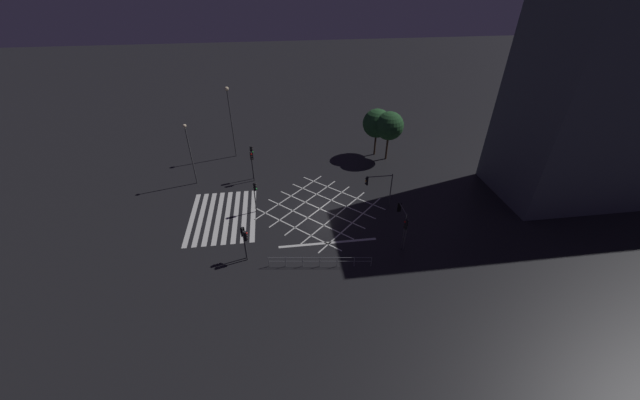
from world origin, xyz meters
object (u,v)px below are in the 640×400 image
object	(u,v)px
traffic_light_ne_cross	(406,229)
street_lamp_east	(189,147)
traffic_light_sw_cross	(252,156)
traffic_light_ne_main	(401,216)
traffic_light_median_south	(255,191)
street_tree_near	(377,123)
street_tree_far	(389,126)
traffic_light_se_main	(243,236)
traffic_light_se_cross	(246,240)
street_lamp_west	(230,110)
traffic_light_median_north	(377,184)
traffic_light_sw_main	(252,161)

from	to	relation	value
traffic_light_ne_cross	street_lamp_east	xyz separation A→B (m)	(-14.88, -20.71, 2.33)
traffic_light_sw_cross	traffic_light_ne_main	distance (m)	19.51
traffic_light_median_south	traffic_light_ne_cross	size ratio (longest dim) A/B	1.05
street_tree_near	street_tree_far	xyz separation A→B (m)	(1.50, 1.20, 0.17)
traffic_light_ne_main	traffic_light_median_south	bearing A→B (deg)	63.59
traffic_light_se_main	street_lamp_east	distance (m)	15.59
traffic_light_median_south	traffic_light_se_main	size ratio (longest dim) A/B	1.06
traffic_light_se_cross	street_lamp_west	xyz separation A→B (m)	(-21.07, -2.35, 4.27)
traffic_light_ne_cross	street_lamp_west	xyz separation A→B (m)	(-21.61, -16.45, 4.10)
traffic_light_median_north	street_tree_far	world-z (taller)	street_tree_far
traffic_light_median_north	street_lamp_east	bearing A→B (deg)	-21.34
traffic_light_sw_cross	traffic_light_se_main	world-z (taller)	traffic_light_sw_cross
traffic_light_sw_cross	street_lamp_east	bearing A→B (deg)	-178.68
traffic_light_se_main	traffic_light_ne_cross	world-z (taller)	traffic_light_ne_cross
street_lamp_east	traffic_light_sw_cross	bearing A→B (deg)	91.32
traffic_light_median_south	traffic_light_sw_cross	bearing A→B (deg)	93.71
traffic_light_ne_main	traffic_light_se_main	distance (m)	14.27
traffic_light_median_south	traffic_light_se_cross	bearing A→B (deg)	-95.35
traffic_light_median_north	street_tree_near	size ratio (longest dim) A/B	0.62
street_lamp_west	street_tree_near	xyz separation A→B (m)	(2.01, 18.98, -2.04)
traffic_light_se_main	traffic_light_sw_main	xyz separation A→B (m)	(-13.56, 0.44, 0.33)
traffic_light_se_main	street_lamp_east	world-z (taller)	street_lamp_east
traffic_light_median_south	traffic_light_ne_cross	world-z (taller)	traffic_light_median_south
traffic_light_ne_main	street_tree_near	distance (m)	18.56
traffic_light_ne_main	street_lamp_east	size ratio (longest dim) A/B	0.53
traffic_light_ne_cross	street_tree_near	distance (m)	19.87
traffic_light_sw_main	street_lamp_west	bearing A→B (deg)	-160.01
traffic_light_ne_cross	street_tree_far	bearing A→B (deg)	-101.64
traffic_light_se_cross	traffic_light_ne_cross	bearing A→B (deg)	-2.16
traffic_light_se_cross	traffic_light_ne_main	bearing A→B (deg)	3.09
traffic_light_se_cross	street_lamp_east	world-z (taller)	street_lamp_east
traffic_light_median_south	street_tree_far	size ratio (longest dim) A/B	0.55
traffic_light_se_cross	traffic_light_median_north	xyz separation A→B (m)	(-6.53, 13.41, 0.67)
traffic_light_se_main	street_lamp_west	xyz separation A→B (m)	(-20.74, -2.17, 4.11)
traffic_light_ne_main	traffic_light_se_main	bearing A→B (deg)	91.71
traffic_light_median_north	street_lamp_east	xyz separation A→B (m)	(-7.82, -20.02, 1.83)
street_lamp_west	traffic_light_se_cross	bearing A→B (deg)	6.37
traffic_light_median_south	traffic_light_se_cross	world-z (taller)	traffic_light_median_south
traffic_light_median_south	street_tree_far	world-z (taller)	street_tree_far
traffic_light_ne_main	traffic_light_ne_cross	world-z (taller)	traffic_light_ne_main
traffic_light_ne_main	traffic_light_se_cross	world-z (taller)	traffic_light_ne_main
traffic_light_sw_main	street_tree_near	world-z (taller)	street_tree_near
traffic_light_se_cross	traffic_light_median_north	world-z (taller)	traffic_light_median_north
traffic_light_se_main	street_tree_far	xyz separation A→B (m)	(-17.23, 18.01, 2.24)
traffic_light_sw_main	street_lamp_west	world-z (taller)	street_lamp_west
traffic_light_ne_cross	traffic_light_median_north	xyz separation A→B (m)	(-7.06, -0.69, 0.50)
traffic_light_sw_cross	traffic_light_ne_main	size ratio (longest dim) A/B	1.11
street_lamp_east	street_tree_near	xyz separation A→B (m)	(-4.72, 23.23, -0.27)
street_tree_far	traffic_light_ne_cross	bearing A→B (deg)	-11.64
traffic_light_ne_cross	traffic_light_median_north	world-z (taller)	traffic_light_median_north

